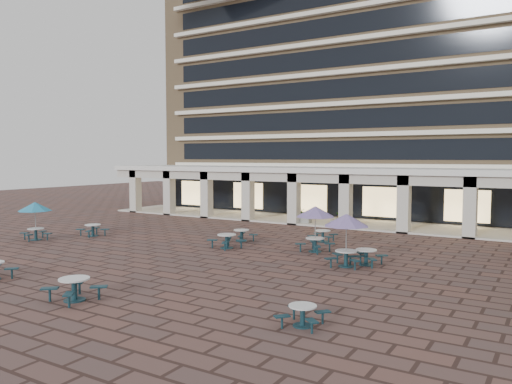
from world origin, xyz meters
TOP-DOWN VIEW (x-y plane):
  - ground at (0.00, 0.00)m, footprint 120.00×120.00m
  - apartment_building at (0.00, 25.47)m, footprint 40.00×15.50m
  - retail_arcade at (0.00, 14.80)m, footprint 42.00×6.60m
  - picnic_table_2 at (0.50, -10.18)m, footprint 1.99×1.99m
  - picnic_table_3 at (8.79, -8.33)m, footprint 1.57×1.57m
  - picnic_table_4 at (-12.65, -2.61)m, footprint 2.06×2.06m
  - picnic_table_5 at (-0.75, 1.31)m, footprint 2.14×2.14m
  - picnic_table_6 at (4.02, 2.96)m, footprint 2.17×2.17m
  - picnic_table_8 at (-10.84, 0.33)m, footprint 1.98×1.98m
  - picnic_table_9 at (3.05, 6.19)m, footprint 1.74×1.74m
  - picnic_table_10 at (7.54, 1.17)m, footprint 1.83×1.83m
  - picnic_table_11 at (6.85, 0.31)m, footprint 2.18×2.18m
  - picnic_table_12 at (-1.35, 3.77)m, footprint 1.91×1.91m
  - planter_left at (-1.70, 12.90)m, footprint 1.50×0.72m
  - planter_right at (1.56, 12.90)m, footprint 1.50×0.80m

SIDE VIEW (x-z plane):
  - ground at x=0.00m, z-range 0.00..0.00m
  - picnic_table_3 at x=8.79m, z-range 0.06..0.72m
  - picnic_table_9 at x=3.05m, z-range 0.07..0.79m
  - picnic_table_12 at x=-1.35m, z-range 0.07..0.79m
  - picnic_table_10 at x=7.54m, z-range 0.07..0.84m
  - picnic_table_8 at x=-10.84m, z-range 0.08..0.85m
  - planter_left at x=-1.70m, z-range -0.14..1.06m
  - picnic_table_5 at x=-0.75m, z-range 0.08..0.89m
  - picnic_table_2 at x=0.50m, z-range 0.08..0.91m
  - planter_right at x=1.56m, z-range -0.12..1.17m
  - picnic_table_4 at x=-12.65m, z-range 0.83..3.21m
  - picnic_table_6 at x=4.02m, z-range 0.88..3.39m
  - picnic_table_11 at x=6.85m, z-range 0.88..3.39m
  - retail_arcade at x=0.00m, z-range 0.80..5.20m
  - apartment_building at x=0.00m, z-range 0.00..25.20m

